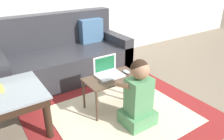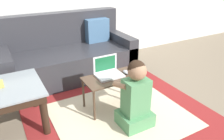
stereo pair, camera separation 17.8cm
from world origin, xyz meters
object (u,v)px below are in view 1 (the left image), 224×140
at_px(computer_mouse, 126,72).
at_px(laptop, 109,73).
at_px(person_seated, 138,96).
at_px(couch, 63,57).
at_px(laptop_desk, 112,81).

bearing_deg(computer_mouse, laptop, 165.69).
relative_size(computer_mouse, person_seated, 0.16).
distance_m(computer_mouse, person_seated, 0.43).
relative_size(couch, laptop_desk, 3.01).
xyz_separation_m(laptop_desk, person_seated, (0.05, -0.40, -0.01)).
bearing_deg(computer_mouse, couch, 106.83).
xyz_separation_m(laptop_desk, laptop, (-0.01, 0.05, 0.08)).
bearing_deg(person_seated, laptop_desk, 96.51).
bearing_deg(laptop, person_seated, -83.20).
distance_m(laptop_desk, computer_mouse, 0.21).
xyz_separation_m(couch, laptop_desk, (0.13, -1.08, 0.04)).
bearing_deg(couch, laptop_desk, -83.12).
bearing_deg(laptop_desk, laptop, 98.92).
relative_size(laptop_desk, person_seated, 0.87).
bearing_deg(laptop, computer_mouse, -14.31).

